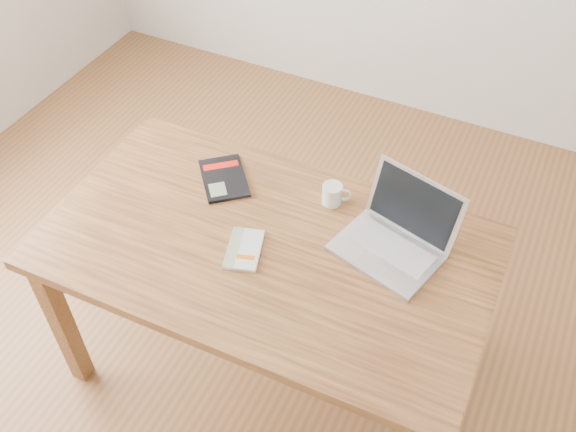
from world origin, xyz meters
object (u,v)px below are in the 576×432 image
at_px(black_guidebook, 224,178).
at_px(laptop, 396,236).
at_px(coffee_mug, 333,194).
at_px(white_guidebook, 244,249).
at_px(desk, 267,261).

distance_m(black_guidebook, laptop, 0.67).
height_order(black_guidebook, coffee_mug, coffee_mug).
distance_m(white_guidebook, black_guidebook, 0.36).
bearing_deg(coffee_mug, desk, -134.17).
xyz_separation_m(desk, laptop, (0.39, 0.18, 0.14)).
distance_m(white_guidebook, laptop, 0.50).
relative_size(black_guidebook, laptop, 0.70).
height_order(white_guidebook, coffee_mug, coffee_mug).
bearing_deg(desk, white_guidebook, -132.55).
height_order(desk, black_guidebook, black_guidebook).
bearing_deg(white_guidebook, desk, 31.38).
distance_m(white_guidebook, coffee_mug, 0.38).
bearing_deg(laptop, desk, -139.79).
height_order(desk, white_guidebook, white_guidebook).
relative_size(white_guidebook, coffee_mug, 2.00).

